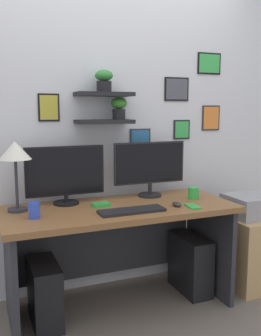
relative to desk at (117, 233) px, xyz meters
name	(u,v)px	position (x,y,z in m)	size (l,w,h in m)	color
ground_plane	(120,307)	(0.00, -0.05, -0.54)	(8.00, 8.00, 0.00)	#70665B
back_wall_assembly	(100,117)	(0.00, 0.38, 0.81)	(4.40, 0.24, 2.70)	silver
desk	(117,233)	(0.00, 0.00, 0.00)	(1.61, 0.68, 0.75)	brown
monitor_left	(65,174)	(-0.33, 0.16, 0.43)	(0.56, 0.18, 0.41)	black
monitor_right	(150,166)	(0.33, 0.16, 0.44)	(0.58, 0.18, 0.42)	black
keyboard	(132,211)	(0.02, -0.22, 0.22)	(0.44, 0.14, 0.02)	black
computer_mouse	(177,204)	(0.37, -0.20, 0.23)	(0.06, 0.09, 0.03)	#2D2D33
desk_lamp	(15,155)	(-0.67, 0.09, 0.59)	(0.21, 0.21, 0.46)	#2D2D33
cell_phone	(193,206)	(0.46, -0.26, 0.22)	(0.07, 0.14, 0.01)	green
coffee_mug	(193,193)	(0.59, -0.05, 0.26)	(0.08, 0.08, 0.09)	green
pen_cup	(34,210)	(-0.59, -0.13, 0.26)	(0.07, 0.07, 0.10)	blue
scissors_tray	(101,205)	(-0.12, 0.00, 0.22)	(0.12, 0.08, 0.02)	green
drawer_cabinet	(250,250)	(1.12, -0.08, -0.26)	(0.44, 0.50, 0.57)	tan
printer	(252,206)	(1.12, -0.08, 0.11)	(0.38, 0.34, 0.17)	#9E9EA3
computer_tower_left	(44,293)	(-0.53, -0.04, -0.33)	(0.18, 0.40, 0.42)	black
computer_tower_right	(190,264)	(0.60, -0.02, -0.32)	(0.18, 0.40, 0.44)	black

